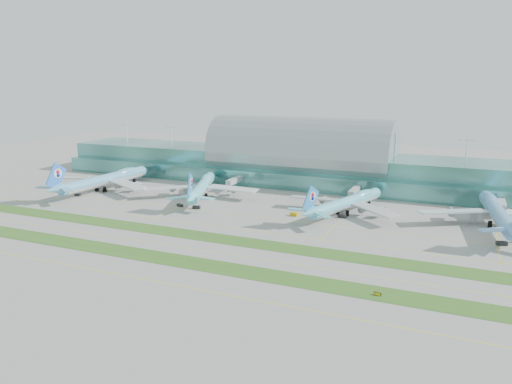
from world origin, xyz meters
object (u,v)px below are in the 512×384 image
at_px(airliner_c, 347,202).
at_px(airliner_b, 202,186).
at_px(taxiway_sign_east, 377,294).
at_px(terminal, 300,161).
at_px(airliner_a, 106,179).
at_px(airliner_d, 497,211).

bearing_deg(airliner_c, airliner_b, -162.95).
bearing_deg(taxiway_sign_east, airliner_b, 153.57).
bearing_deg(terminal, taxiway_sign_east, -63.59).
height_order(terminal, taxiway_sign_east, terminal).
height_order(terminal, airliner_a, terminal).
xyz_separation_m(airliner_b, airliner_c, (86.03, -2.69, -0.35)).
xyz_separation_m(airliner_b, airliner_d, (155.24, 3.54, 0.45)).
relative_size(airliner_b, taxiway_sign_east, 29.77).
height_order(airliner_c, taxiway_sign_east, airliner_c).
relative_size(airliner_c, taxiway_sign_east, 28.22).
height_order(airliner_b, airliner_c, airliner_b).
relative_size(airliner_c, airliner_d, 0.86).
bearing_deg(airliner_d, terminal, 145.58).
bearing_deg(airliner_a, taxiway_sign_east, -21.13).
distance_m(airliner_d, taxiway_sign_east, 107.02).
bearing_deg(airliner_c, terminal, 144.75).
height_order(airliner_d, taxiway_sign_east, airliner_d).
xyz_separation_m(airliner_a, taxiway_sign_east, (181.27, -88.74, -6.50)).
height_order(airliner_a, taxiway_sign_east, airliner_a).
bearing_deg(airliner_c, airliner_a, -159.18).
distance_m(airliner_b, taxiway_sign_east, 152.62).
bearing_deg(airliner_a, airliner_c, 6.93).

